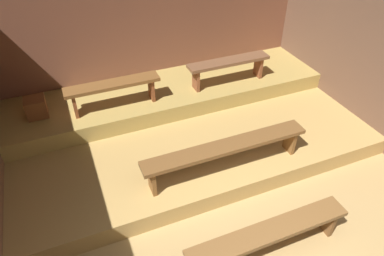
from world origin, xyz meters
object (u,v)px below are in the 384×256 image
object	(u,v)px
bench_floor_center	(269,234)
wooden_crate_middle	(36,107)
bench_lower_center	(226,149)
bench_middle_right	(229,65)
bench_middle_left	(113,88)

from	to	relation	value
bench_floor_center	wooden_crate_middle	bearing A→B (deg)	125.36
bench_lower_center	wooden_crate_middle	xyz separation A→B (m)	(-2.22, 1.87, 0.06)
bench_floor_center	bench_middle_right	xyz separation A→B (m)	(0.93, 2.84, 0.53)
bench_middle_left	wooden_crate_middle	size ratio (longest dim) A/B	4.84
bench_middle_right	bench_middle_left	bearing A→B (deg)	180.00
wooden_crate_middle	bench_lower_center	bearing A→B (deg)	-40.13
bench_lower_center	bench_middle_left	xyz separation A→B (m)	(-1.09, 1.67, 0.25)
bench_middle_right	bench_floor_center	bearing A→B (deg)	-108.16
bench_middle_right	wooden_crate_middle	distance (m)	3.11
bench_lower_center	wooden_crate_middle	bearing A→B (deg)	139.87
bench_lower_center	wooden_crate_middle	size ratio (longest dim) A/B	7.70
bench_lower_center	wooden_crate_middle	world-z (taller)	wooden_crate_middle
bench_floor_center	bench_lower_center	size ratio (longest dim) A/B	0.84
bench_floor_center	bench_middle_right	world-z (taller)	bench_middle_right
bench_floor_center	bench_middle_right	bearing A→B (deg)	71.84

